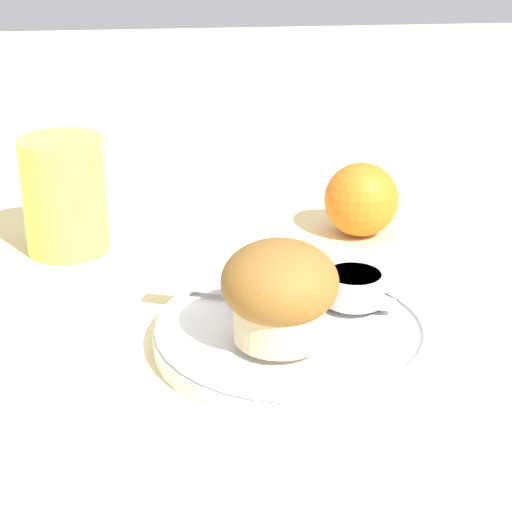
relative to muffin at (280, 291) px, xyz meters
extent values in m
plane|color=beige|center=(0.01, 0.02, -0.06)|extent=(3.00, 3.00, 0.00)
cylinder|color=white|center=(0.01, 0.02, -0.05)|extent=(0.21, 0.21, 0.01)
torus|color=white|center=(0.01, 0.02, -0.04)|extent=(0.20, 0.20, 0.01)
cylinder|color=beige|center=(0.00, 0.00, -0.02)|extent=(0.06, 0.06, 0.04)
ellipsoid|color=brown|center=(0.00, 0.00, 0.01)|extent=(0.08, 0.08, 0.06)
cylinder|color=silver|center=(0.06, 0.05, -0.03)|extent=(0.05, 0.05, 0.02)
cylinder|color=silver|center=(0.06, 0.05, -0.02)|extent=(0.04, 0.04, 0.00)
sphere|color=#B7192D|center=(-0.02, 0.05, -0.03)|extent=(0.02, 0.02, 0.02)
sphere|color=#B7192D|center=(0.00, 0.05, -0.03)|extent=(0.02, 0.02, 0.02)
cube|color=silver|center=(0.00, 0.07, -0.03)|extent=(0.18, 0.07, 0.00)
sphere|color=orange|center=(0.11, 0.23, -0.02)|extent=(0.07, 0.07, 0.07)
cylinder|color=#EAD14C|center=(-0.17, 0.23, 0.00)|extent=(0.08, 0.08, 0.11)
cube|color=#B2BCCC|center=(-0.19, 0.03, -0.05)|extent=(0.15, 0.08, 0.01)
camera|label=1|loc=(-0.07, -0.52, 0.26)|focal=60.00mm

